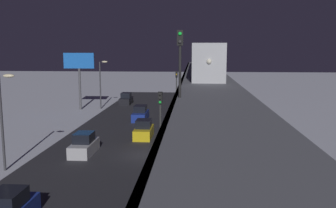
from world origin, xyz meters
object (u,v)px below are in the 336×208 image
(sedan_black, at_px, (126,99))
(sedan_blue, at_px, (140,114))
(subway_train, at_px, (204,57))
(sedan_silver, at_px, (84,145))
(traffic_light_near, at_px, (160,121))
(rail_signal, at_px, (180,52))
(commercial_billboard, at_px, (79,66))
(traffic_light_mid, at_px, (176,87))
(sedan_yellow, at_px, (144,130))

(sedan_black, bearing_deg, sedan_blue, 108.02)
(subway_train, bearing_deg, sedan_silver, 57.21)
(sedan_black, bearing_deg, subway_train, 134.97)
(sedan_blue, distance_m, traffic_light_near, 22.30)
(rail_signal, relative_size, commercial_billboard, 0.45)
(rail_signal, bearing_deg, subway_train, -94.37)
(sedan_black, height_order, sedan_blue, same)
(sedan_silver, distance_m, commercial_billboard, 26.04)
(subway_train, bearing_deg, traffic_light_mid, -33.15)
(commercial_billboard, bearing_deg, traffic_light_near, 117.76)
(rail_signal, distance_m, sedan_silver, 15.98)
(sedan_blue, height_order, sedan_silver, same)
(subway_train, distance_m, commercial_billboard, 20.31)
(sedan_blue, distance_m, traffic_light_mid, 6.79)
(sedan_yellow, bearing_deg, rail_signal, -74.63)
(sedan_blue, bearing_deg, sedan_silver, -99.74)
(subway_train, relative_size, sedan_blue, 7.95)
(sedan_black, distance_m, traffic_light_near, 37.02)
(sedan_blue, xyz_separation_m, sedan_silver, (2.80, 16.31, 0.00))
(sedan_black, relative_size, traffic_light_near, 0.67)
(rail_signal, bearing_deg, traffic_light_near, -71.01)
(subway_train, distance_m, sedan_silver, 22.07)
(subway_train, height_order, sedan_silver, subway_train)
(sedan_silver, bearing_deg, commercial_billboard, -71.80)
(traffic_light_near, bearing_deg, commercial_billboard, -62.24)
(sedan_yellow, bearing_deg, sedan_silver, -125.22)
(traffic_light_mid, distance_m, commercial_billboard, 16.19)
(traffic_light_near, bearing_deg, sedan_blue, -77.69)
(subway_train, xyz_separation_m, commercial_billboard, (19.13, -6.65, -1.58))
(traffic_light_mid, bearing_deg, rail_signal, 93.12)
(sedan_blue, relative_size, traffic_light_mid, 0.72)
(sedan_black, bearing_deg, sedan_silver, 93.38)
(rail_signal, bearing_deg, sedan_yellow, -74.63)
(sedan_yellow, bearing_deg, sedan_black, 104.97)
(sedan_silver, bearing_deg, sedan_blue, -99.74)
(sedan_black, height_order, traffic_light_near, traffic_light_near)
(subway_train, bearing_deg, commercial_billboard, -19.16)
(sedan_silver, relative_size, traffic_light_near, 0.67)
(sedan_black, xyz_separation_m, commercial_billboard, (6.11, 6.39, 6.04))
(rail_signal, height_order, traffic_light_mid, rail_signal)
(sedan_black, bearing_deg, rail_signal, 105.14)
(subway_train, height_order, traffic_light_near, subway_train)
(sedan_black, height_order, sedan_silver, same)
(sedan_black, distance_m, traffic_light_mid, 14.51)
(sedan_yellow, height_order, traffic_light_mid, traffic_light_mid)
(sedan_silver, xyz_separation_m, commercial_billboard, (7.91, -24.06, 6.03))
(rail_signal, relative_size, traffic_light_mid, 0.62)
(sedan_yellow, relative_size, commercial_billboard, 0.45)
(sedan_blue, relative_size, traffic_light_near, 0.72)
(traffic_light_near, bearing_deg, traffic_light_mid, -90.00)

